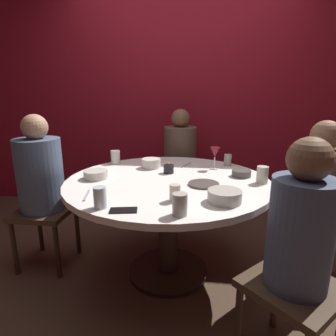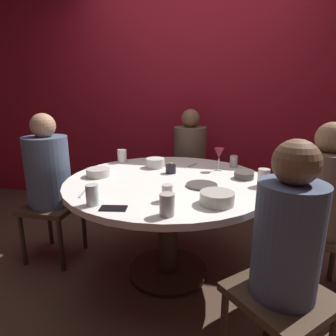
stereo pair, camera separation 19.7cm
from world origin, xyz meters
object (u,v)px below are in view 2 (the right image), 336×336
bowl_small_white (244,175)px  cup_by_right_diner (122,156)px  seated_diner_left (48,173)px  seated_diner_back (190,153)px  cup_near_candle (264,178)px  seated_diner_front_right (287,243)px  cup_beside_wine (167,193)px  candle_holder (171,169)px  cup_center_front (234,161)px  cup_far_edge (92,195)px  bowl_serving_large (98,172)px  bowl_sauce_side (217,198)px  wine_glass (219,154)px  seated_diner_right (324,194)px  cup_by_left_diner (167,205)px  cell_phone (113,208)px  bowl_salad_center (155,163)px  dinner_plate (202,185)px  dining_table (168,198)px

bowl_small_white → cup_by_right_diner: (-1.02, 0.26, 0.03)m
seated_diner_left → seated_diner_back: seated_diner_left is taller
cup_near_candle → bowl_small_white: bearing=129.4°
seated_diner_front_right → cup_beside_wine: bearing=19.9°
candle_holder → cup_center_front: 0.55m
candle_holder → cup_far_edge: size_ratio=0.75×
bowl_serving_large → cup_by_right_diner: size_ratio=1.48×
bowl_sauce_side → wine_glass: bearing=92.8°
seated_diner_right → bowl_small_white: seated_diner_right is taller
seated_diner_front_right → cup_by_left_diner: (-0.55, 0.09, 0.09)m
cell_phone → cup_beside_wine: cup_beside_wine is taller
seated_diner_front_right → bowl_small_white: (-0.16, 0.82, 0.06)m
cup_near_candle → cup_far_edge: (-0.93, -0.55, -0.00)m
candle_holder → bowl_salad_center: candle_holder is taller
wine_glass → cup_by_left_diner: bearing=-102.1°
bowl_salad_center → cup_near_candle: 0.87m
dinner_plate → cup_by_left_diner: 0.51m
dining_table → cup_near_candle: bearing=-0.9°
dining_table → bowl_salad_center: 0.38m
seated_diner_front_right → cup_center_front: seated_diner_front_right is taller
seated_diner_front_right → cell_phone: seated_diner_front_right is taller
wine_glass → cup_by_left_diner: size_ratio=1.57×
wine_glass → bowl_sauce_side: size_ratio=0.93×
seated_diner_back → bowl_sauce_side: size_ratio=6.26×
cup_by_left_diner → cup_far_edge: 0.42m
bowl_small_white → cup_by_left_diner: (-0.38, -0.73, 0.03)m
dining_table → bowl_sauce_side: 0.57m
bowl_serving_large → cup_by_left_diner: (0.65, -0.55, 0.03)m
cup_by_left_diner → cup_near_candle: bearing=49.4°
seated_diner_left → bowl_serving_large: 0.46m
bowl_serving_large → seated_diner_back: bearing=64.1°
seated_diner_front_right → cup_by_right_diner: seated_diner_front_right is taller
seated_diner_right → cell_phone: (-1.16, -0.58, 0.03)m
seated_diner_right → wine_glass: bearing=-25.4°
bowl_salad_center → cup_by_left_diner: (0.31, -0.89, 0.02)m
cell_phone → cup_by_left_diner: cup_by_left_diner is taller
seated_diner_front_right → bowl_small_white: bearing=-33.8°
bowl_sauce_side → cup_far_edge: size_ratio=1.66×
bowl_serving_large → bowl_sauce_side: 0.94m
cup_center_front → cell_phone: bearing=-120.2°
cup_near_candle → bowl_sauce_side: bearing=-125.3°
cell_phone → cup_far_edge: size_ratio=1.23×
dinner_plate → bowl_salad_center: (-0.43, 0.40, 0.03)m
seated_diner_front_right → cup_near_candle: size_ratio=10.18×
seated_diner_left → bowl_small_white: 1.49m
bowl_salad_center → cell_phone: bearing=-88.7°
wine_glass → cup_by_left_diner: 0.94m
wine_glass → cup_by_right_diner: bearing=175.1°
wine_glass → dining_table: bearing=-135.9°
bowl_sauce_side → cup_center_front: 0.85m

